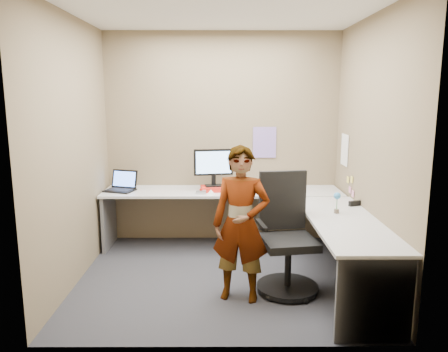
{
  "coord_description": "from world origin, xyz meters",
  "views": [
    {
      "loc": [
        0.0,
        -4.36,
        1.92
      ],
      "look_at": [
        0.02,
        0.25,
        1.05
      ],
      "focal_mm": 35.0,
      "sensor_mm": 36.0,
      "label": 1
    }
  ],
  "objects_px": {
    "desk": "(261,214)",
    "monitor": "(214,164)",
    "office_chair": "(286,244)",
    "person": "(241,224)"
  },
  "relations": [
    {
      "from": "desk",
      "to": "monitor",
      "type": "relative_size",
      "value": 6.14
    },
    {
      "from": "desk",
      "to": "monitor",
      "type": "xyz_separation_m",
      "value": [
        -0.54,
        0.58,
        0.47
      ]
    },
    {
      "from": "desk",
      "to": "monitor",
      "type": "height_order",
      "value": "monitor"
    },
    {
      "from": "monitor",
      "to": "desk",
      "type": "bearing_deg",
      "value": -55.79
    },
    {
      "from": "desk",
      "to": "office_chair",
      "type": "distance_m",
      "value": 0.69
    },
    {
      "from": "office_chair",
      "to": "person",
      "type": "distance_m",
      "value": 0.57
    },
    {
      "from": "monitor",
      "to": "office_chair",
      "type": "xyz_separation_m",
      "value": [
        0.74,
        -1.23,
        -0.59
      ]
    },
    {
      "from": "desk",
      "to": "office_chair",
      "type": "xyz_separation_m",
      "value": [
        0.2,
        -0.66,
        -0.12
      ]
    },
    {
      "from": "monitor",
      "to": "person",
      "type": "bearing_deg",
      "value": -88.12
    },
    {
      "from": "person",
      "to": "monitor",
      "type": "bearing_deg",
      "value": 113.58
    }
  ]
}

